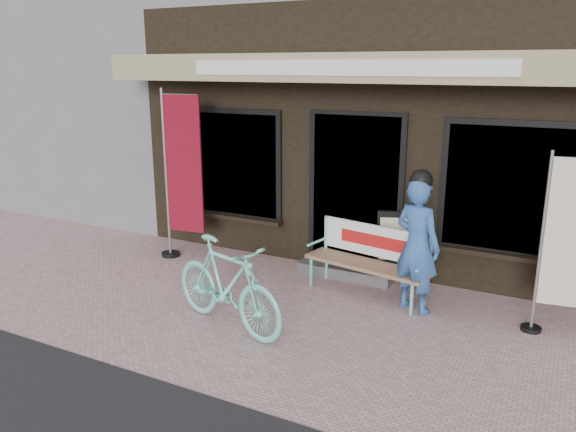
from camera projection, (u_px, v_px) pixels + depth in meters
The scene contains 9 objects.
ground at pixel (288, 327), 6.16m from camera, with size 70.00×70.00×0.00m, color #C39597.
storefront at pixel (420, 52), 9.64m from camera, with size 7.00×6.77×6.00m.
neighbor_left_near at pixel (84, 48), 13.82m from camera, with size 10.00×7.00×6.40m, color slate.
bench at pixel (370, 255), 6.95m from camera, with size 1.64×0.70×0.86m.
person at pixel (417, 243), 6.38m from camera, with size 0.67×0.56×1.67m.
bicycle at pixel (227, 285), 6.03m from camera, with size 0.47×1.66×1.00m, color #72DECE.
nobori_red at pixel (181, 174), 8.04m from camera, with size 0.73×0.30×2.47m.
nobori_cream at pixel (563, 243), 5.75m from camera, with size 0.58×0.24×1.97m.
menu_stand at pixel (394, 245), 7.43m from camera, with size 0.47×0.25×0.94m.
Camera 1 is at (2.59, -5.01, 2.78)m, focal length 35.00 mm.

